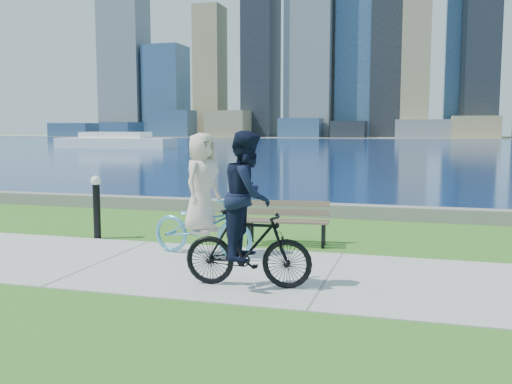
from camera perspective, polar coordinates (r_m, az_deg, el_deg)
ground at (r=9.20m, az=7.19°, el=-8.53°), size 320.00×320.00×0.00m
concrete_path at (r=9.20m, az=7.19°, el=-8.47°), size 80.00×3.50×0.02m
seawall at (r=15.21m, az=10.85°, el=-1.96°), size 90.00×0.50×0.35m
bay_water at (r=80.83m, az=15.21°, el=4.56°), size 320.00×131.00×0.01m
far_shore at (r=138.81m, az=15.63°, el=5.27°), size 320.00×30.00×0.12m
city_skyline at (r=139.71m, az=15.39°, el=14.94°), size 178.98×22.37×76.00m
ferry_near at (r=67.68m, az=-13.87°, el=4.92°), size 13.72×3.92×1.86m
park_bench at (r=11.60m, az=3.14°, el=-2.64°), size 1.75×0.77×0.88m
bollard_lamp at (r=12.63m, az=-15.66°, el=-1.04°), size 0.22×0.22×1.36m
cyclist_woman at (r=10.51m, az=-5.42°, el=-1.85°), size 1.12×2.20×2.26m
cyclist_man at (r=8.39m, az=-0.82°, el=-3.03°), size 0.77×1.94×2.31m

